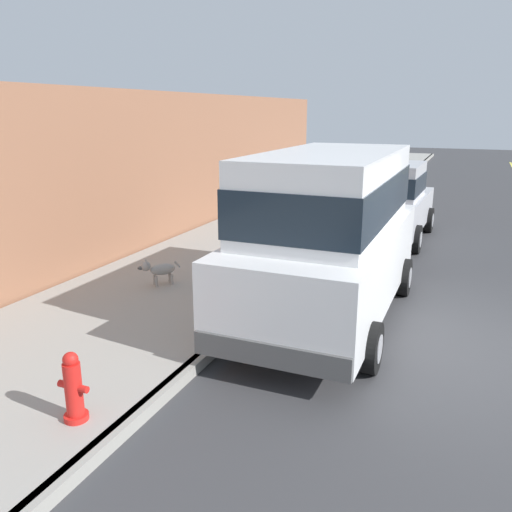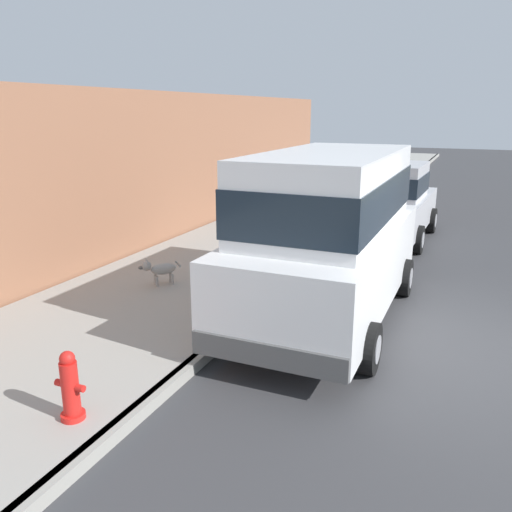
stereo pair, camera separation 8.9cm
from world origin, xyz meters
TOP-DOWN VIEW (x-y plane):
  - ground_plane at (0.00, 0.00)m, footprint 80.00×80.00m
  - curb at (-3.20, 0.00)m, footprint 0.16×64.00m
  - sidewalk at (-5.00, 0.00)m, footprint 3.60×64.00m
  - car_white_van at (-2.18, 0.49)m, footprint 2.15×4.90m
  - car_silver_hatchback at (-2.18, 5.94)m, footprint 2.04×3.85m
  - dog_grey at (-5.16, 0.43)m, footprint 0.55×0.59m
  - fire_hydrant at (-3.65, -3.37)m, footprint 0.34×0.24m
  - building_facade at (-7.10, 4.08)m, footprint 0.50×20.00m

SIDE VIEW (x-z plane):
  - ground_plane at x=0.00m, z-range 0.00..0.00m
  - curb at x=-3.20m, z-range 0.00..0.14m
  - sidewalk at x=-5.00m, z-range 0.00..0.14m
  - dog_grey at x=-5.16m, z-range 0.18..0.67m
  - fire_hydrant at x=-3.65m, z-range 0.11..0.84m
  - car_silver_hatchback at x=-2.18m, z-range 0.04..1.92m
  - car_white_van at x=-2.18m, z-range 0.13..2.65m
  - building_facade at x=-7.10m, z-range 0.00..3.49m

